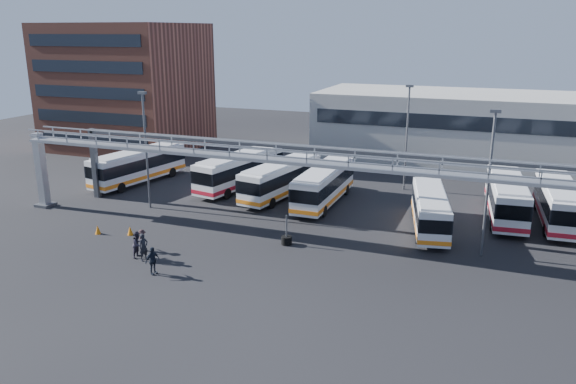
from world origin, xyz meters
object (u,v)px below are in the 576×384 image
(bus_2, at_px, (240,169))
(bus_7, at_px, (506,196))
(bus_4, at_px, (324,184))
(bus_8, at_px, (558,201))
(bus_6, at_px, (430,209))
(bus_3, at_px, (281,178))
(cone_right, at_px, (130,231))
(light_pole_left, at_px, (146,144))
(cone_left, at_px, (98,230))
(pedestrian_a, at_px, (144,247))
(light_pole_mid, at_px, (489,176))
(light_pole_back, at_px, (407,132))
(pedestrian_b, at_px, (138,244))
(pedestrian_c, at_px, (142,240))
(pedestrian_d, at_px, (152,261))
(tire_stack, at_px, (287,239))
(bus_0, at_px, (138,165))

(bus_2, distance_m, bus_7, 24.65)
(bus_4, distance_m, bus_8, 19.33)
(bus_6, relative_size, bus_8, 0.93)
(bus_3, bearing_deg, cone_right, -107.31)
(light_pole_left, xyz_separation_m, bus_3, (9.65, 7.26, -3.88))
(cone_left, bearing_deg, pedestrian_a, -25.76)
(light_pole_mid, height_order, pedestrian_a, light_pole_mid)
(light_pole_left, relative_size, light_pole_back, 1.00)
(light_pole_mid, relative_size, cone_left, 14.83)
(light_pole_left, height_order, bus_4, light_pole_left)
(bus_3, distance_m, pedestrian_a, 17.79)
(bus_7, relative_size, cone_left, 16.91)
(pedestrian_b, relative_size, pedestrian_c, 1.21)
(pedestrian_c, relative_size, pedestrian_d, 0.84)
(light_pole_left, xyz_separation_m, pedestrian_c, (5.34, -8.73, -4.95))
(bus_3, bearing_deg, bus_6, -6.54)
(light_pole_back, xyz_separation_m, pedestrian_b, (-14.20, -23.86, -4.79))
(bus_7, distance_m, tire_stack, 19.31)
(light_pole_left, xyz_separation_m, light_pole_back, (20.00, 14.00, 0.00))
(cone_right, height_order, tire_stack, tire_stack)
(light_pole_left, bearing_deg, cone_right, -68.04)
(bus_4, bearing_deg, tire_stack, -87.21)
(light_pole_back, distance_m, tire_stack, 19.52)
(light_pole_back, height_order, bus_8, light_pole_back)
(pedestrian_c, xyz_separation_m, cone_right, (-2.75, 2.29, -0.43))
(light_pole_mid, distance_m, light_pole_back, 17.00)
(bus_3, xyz_separation_m, pedestrian_c, (-4.31, -15.99, -1.07))
(bus_4, height_order, pedestrian_b, bus_4)
(bus_6, relative_size, pedestrian_b, 5.54)
(pedestrian_d, bearing_deg, bus_4, 0.76)
(bus_0, height_order, pedestrian_b, bus_0)
(bus_3, xyz_separation_m, bus_7, (19.74, 1.03, 0.08))
(bus_2, height_order, pedestrian_d, bus_2)
(light_pole_mid, height_order, bus_4, light_pole_mid)
(cone_left, distance_m, tire_stack, 14.76)
(bus_2, distance_m, bus_8, 28.57)
(light_pole_mid, distance_m, pedestrian_b, 24.38)
(light_pole_mid, relative_size, bus_3, 0.91)
(bus_3, bearing_deg, light_pole_back, 43.01)
(bus_3, bearing_deg, tire_stack, -56.55)
(light_pole_left, height_order, bus_0, light_pole_left)
(light_pole_left, bearing_deg, bus_3, 36.96)
(light_pole_back, xyz_separation_m, bus_7, (9.39, -5.71, -3.80))
(bus_6, bearing_deg, pedestrian_d, -147.31)
(bus_6, height_order, pedestrian_a, bus_6)
(bus_2, distance_m, pedestrian_d, 20.84)
(light_pole_back, bearing_deg, pedestrian_d, -114.14)
(bus_0, height_order, bus_2, bus_2)
(light_pole_left, height_order, bus_7, light_pole_left)
(pedestrian_a, xyz_separation_m, pedestrian_b, (-0.72, 0.36, -0.02))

